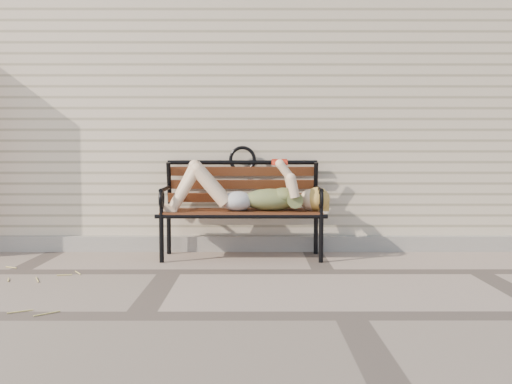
{
  "coord_description": "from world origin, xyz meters",
  "views": [
    {
      "loc": [
        0.69,
        -4.56,
        0.97
      ],
      "look_at": [
        0.7,
        0.49,
        0.62
      ],
      "focal_mm": 40.0,
      "sensor_mm": 36.0,
      "label": 1
    }
  ],
  "objects": [
    {
      "name": "ground",
      "position": [
        0.0,
        0.0,
        0.0
      ],
      "size": [
        80.0,
        80.0,
        0.0
      ],
      "primitive_type": "plane",
      "color": "gray",
      "rests_on": "ground"
    },
    {
      "name": "reading_woman",
      "position": [
        0.58,
        0.58,
        0.61
      ],
      "size": [
        1.5,
        0.34,
        0.47
      ],
      "color": "#093043",
      "rests_on": "ground"
    },
    {
      "name": "garden_bench",
      "position": [
        0.57,
        0.7,
        0.58
      ],
      "size": [
        1.59,
        0.63,
        1.03
      ],
      "color": "black",
      "rests_on": "ground"
    },
    {
      "name": "foundation_strip",
      "position": [
        0.0,
        0.97,
        0.07
      ],
      "size": [
        8.0,
        0.1,
        0.15
      ],
      "primitive_type": "cube",
      "color": "#A19B91",
      "rests_on": "ground"
    },
    {
      "name": "house_wall",
      "position": [
        0.0,
        3.0,
        1.5
      ],
      "size": [
        8.0,
        4.0,
        3.0
      ],
      "primitive_type": "cube",
      "color": "beige",
      "rests_on": "ground"
    }
  ]
}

